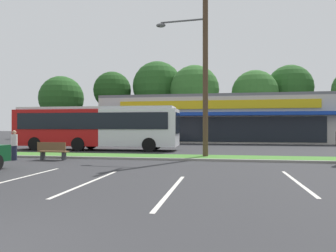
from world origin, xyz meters
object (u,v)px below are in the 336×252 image
object	(u,v)px
city_bus	(97,127)
car_1	(146,137)
bus_stop_bench	(53,151)
pedestrian_by_pole	(14,145)
utility_pole	(203,55)

from	to	relation	value
city_bus	car_1	world-z (taller)	city_bus
bus_stop_bench	city_bus	bearing A→B (deg)	-85.18
bus_stop_bench	pedestrian_by_pole	world-z (taller)	pedestrian_by_pole
city_bus	bus_stop_bench	world-z (taller)	city_bus
city_bus	bus_stop_bench	distance (m)	7.43
city_bus	pedestrian_by_pole	size ratio (longest dim) A/B	7.92
utility_pole	pedestrian_by_pole	size ratio (longest dim) A/B	6.89
bus_stop_bench	pedestrian_by_pole	xyz separation A→B (m)	(-1.94, -0.43, 0.29)
bus_stop_bench	pedestrian_by_pole	size ratio (longest dim) A/B	1.02
utility_pole	city_bus	world-z (taller)	utility_pole
utility_pole	bus_stop_bench	xyz separation A→B (m)	(-7.74, -2.47, -5.27)
utility_pole	pedestrian_by_pole	bearing A→B (deg)	-163.35
pedestrian_by_pole	utility_pole	bearing A→B (deg)	-23.12
car_1	bus_stop_bench	bearing A→B (deg)	81.77
utility_pole	pedestrian_by_pole	distance (m)	11.27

